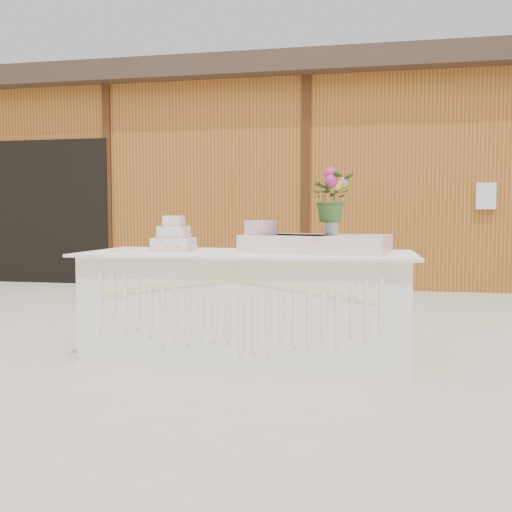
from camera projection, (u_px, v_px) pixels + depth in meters
The scene contains 9 objects.
ground at pixel (248, 355), 4.23m from camera, with size 80.00×80.00×0.00m, color beige.
barn at pixel (317, 179), 9.99m from camera, with size 12.60×4.60×3.30m.
cake_table at pixel (248, 304), 4.20m from camera, with size 2.40×1.00×0.77m.
wedding_cake at pixel (174, 239), 4.37m from camera, with size 0.31×0.31×0.27m.
pink_cake_stand at pixel (261, 234), 4.21m from camera, with size 0.32×0.32×0.23m.
satin_runner at pixel (317, 244), 4.13m from camera, with size 1.02×0.59×0.13m, color #FFD7CD.
flower_vase at pixel (331, 225), 4.17m from camera, with size 0.10×0.10×0.14m, color silver.
bouquet at pixel (332, 191), 4.16m from camera, with size 0.32×0.28×0.35m, color #3A6127.
loose_flowers at pixel (128, 249), 4.40m from camera, with size 0.13×0.32×0.02m, color pink, non-canonical shape.
Camera 1 is at (0.85, -4.08, 1.03)m, focal length 40.00 mm.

